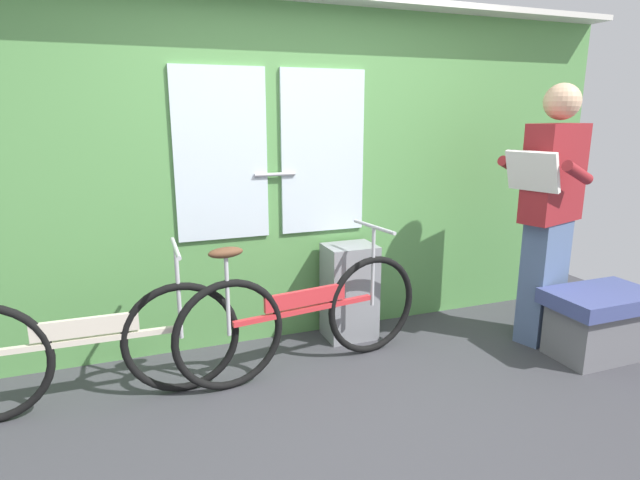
# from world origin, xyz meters

# --- Properties ---
(ground_plane) EXTENTS (5.90, 3.87, 0.04)m
(ground_plane) POSITION_xyz_m (0.00, 0.00, -0.02)
(ground_plane) COLOR #38383D
(train_door_wall) EXTENTS (4.90, 0.28, 2.30)m
(train_door_wall) POSITION_xyz_m (-0.01, 1.13, 1.20)
(train_door_wall) COLOR #56934C
(train_door_wall) RESTS_ON ground_plane
(bicycle_near_door) EXTENTS (1.65, 0.44, 0.88)m
(bicycle_near_door) POSITION_xyz_m (-0.17, 0.56, 0.36)
(bicycle_near_door) COLOR black
(bicycle_near_door) RESTS_ON ground_plane
(bicycle_leaning_behind) EXTENTS (1.64, 0.44, 0.87)m
(bicycle_leaning_behind) POSITION_xyz_m (-1.41, 0.56, 0.36)
(bicycle_leaning_behind) COLOR black
(bicycle_leaning_behind) RESTS_ON ground_plane
(passenger_reading_newspaper) EXTENTS (0.63, 0.57, 1.76)m
(passenger_reading_newspaper) POSITION_xyz_m (1.52, 0.39, 0.93)
(passenger_reading_newspaper) COLOR slate
(passenger_reading_newspaper) RESTS_ON ground_plane
(trash_bin_by_wall) EXTENTS (0.35, 0.28, 0.68)m
(trash_bin_by_wall) POSITION_xyz_m (0.29, 0.91, 0.34)
(trash_bin_by_wall) COLOR gray
(trash_bin_by_wall) RESTS_ON ground_plane
(bench_seat_corner) EXTENTS (0.70, 0.44, 0.45)m
(bench_seat_corner) POSITION_xyz_m (1.70, 0.04, 0.24)
(bench_seat_corner) COLOR #3D477F
(bench_seat_corner) RESTS_ON ground_plane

